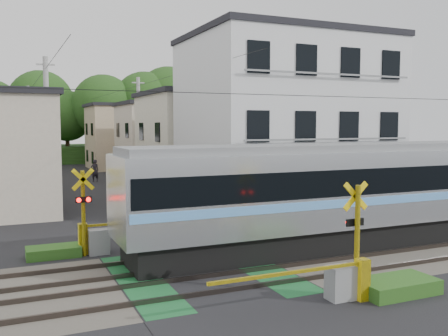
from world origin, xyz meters
name	(u,v)px	position (x,y,z in m)	size (l,w,h in m)	color
ground	(202,274)	(0.00, 0.00, 0.00)	(120.00, 120.00, 0.00)	black
track_bed	(202,273)	(0.00, 0.00, 0.04)	(120.00, 120.00, 0.14)	#47423A
crossing_signal_near	(345,273)	(2.59, -3.65, 0.71)	(4.74, 0.65, 3.09)	yellow
crossing_signal_far	(96,234)	(-2.59, 3.65, 0.71)	(4.74, 0.65, 3.09)	yellow
apartment_block	(284,123)	(8.50, 9.49, 4.66)	(10.20, 8.36, 9.30)	silver
houses_row	(84,142)	(0.25, 25.92, 3.24)	(22.07, 31.35, 6.80)	beige
tree_hill	(61,115)	(0.77, 47.80, 5.69)	(40.00, 13.19, 11.74)	#234818
catenary	(361,150)	(6.00, 0.03, 3.70)	(60.00, 5.04, 7.00)	#2D2D33
utility_poles	(71,131)	(-1.05, 23.01, 4.08)	(7.90, 42.00, 8.00)	#A5A5A0
pedestrian	(95,171)	(1.09, 26.51, 0.89)	(0.65, 0.43, 1.79)	#26222A
weed_patches	(254,262)	(1.76, -0.09, 0.18)	(10.25, 8.80, 0.40)	#2D5E1E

